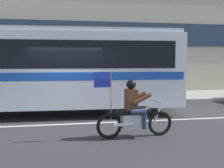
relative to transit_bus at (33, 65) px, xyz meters
name	(u,v)px	position (x,y,z in m)	size (l,w,h in m)	color
ground_plane	(67,120)	(1.17, -1.19, -1.88)	(60.00, 60.00, 0.00)	#2B2B2D
sidewalk_curb	(63,99)	(1.17, 3.91, -1.81)	(28.00, 3.80, 0.15)	gray
lane_center_stripe	(67,124)	(1.17, -1.79, -1.88)	(26.60, 0.14, 0.01)	silver
office_building_facade	(61,6)	(1.17, 6.19, 3.35)	(28.00, 0.89, 10.45)	#B2A893
transit_bus	(33,65)	(0.00, 0.00, 0.00)	(11.09, 3.03, 3.22)	silver
motorcycle_with_rider	(134,113)	(2.90, -3.71, -1.22)	(2.19, 0.64, 1.78)	black
fire_hydrant	(7,94)	(-1.41, 2.72, -1.36)	(0.22, 0.30, 0.75)	#4C8C3F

